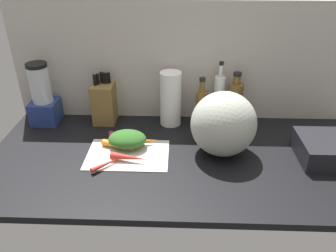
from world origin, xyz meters
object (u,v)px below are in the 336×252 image
(bottle_1, at_px, (218,100))
(bottle_0, at_px, (201,107))
(carrot_6, at_px, (120,139))
(paper_towel_roll, at_px, (171,99))
(winter_squash, at_px, (223,124))
(blender_appliance, at_px, (43,98))
(cutting_board, at_px, (128,154))
(carrot_4, at_px, (121,139))
(knife_block, at_px, (104,102))
(carrot_1, at_px, (129,157))
(carrot_3, at_px, (131,140))
(dish_rack, at_px, (329,150))
(carrot_0, at_px, (120,146))
(carrot_2, at_px, (128,142))
(carrot_5, at_px, (144,141))
(bottle_2, at_px, (234,103))
(carrot_7, at_px, (107,163))

(bottle_1, bearing_deg, bottle_0, -164.09)
(carrot_6, bearing_deg, paper_towel_roll, 41.07)
(winter_squash, relative_size, blender_appliance, 0.90)
(cutting_board, distance_m, carrot_4, 0.11)
(blender_appliance, height_order, bottle_1, bottle_1)
(winter_squash, height_order, knife_block, winter_squash)
(winter_squash, xyz_separation_m, paper_towel_roll, (-0.24, 0.26, -0.00))
(carrot_1, distance_m, carrot_3, 0.15)
(paper_towel_roll, bearing_deg, carrot_3, -130.95)
(winter_squash, xyz_separation_m, dish_rack, (0.46, -0.04, -0.10))
(carrot_0, relative_size, carrot_6, 1.22)
(winter_squash, height_order, bottle_0, winter_squash)
(paper_towel_roll, relative_size, dish_rack, 1.10)
(knife_block, bearing_deg, bottle_1, -1.88)
(bottle_0, bearing_deg, carrot_2, -149.47)
(carrot_6, distance_m, bottle_0, 0.43)
(carrot_3, relative_size, blender_appliance, 0.53)
(carrot_4, bearing_deg, carrot_6, -133.18)
(knife_block, xyz_separation_m, bottle_0, (0.50, -0.04, -0.00))
(cutting_board, height_order, bottle_1, bottle_1)
(carrot_5, bearing_deg, dish_rack, -5.30)
(carrot_6, bearing_deg, knife_block, 116.21)
(carrot_2, distance_m, dish_rack, 0.89)
(winter_squash, relative_size, knife_block, 1.10)
(carrot_0, xyz_separation_m, paper_towel_roll, (0.22, 0.27, 0.12))
(carrot_4, distance_m, knife_block, 0.26)
(cutting_board, height_order, knife_block, knife_block)
(paper_towel_roll, height_order, bottle_2, bottle_2)
(cutting_board, xyz_separation_m, blender_appliance, (-0.47, 0.29, 0.13))
(cutting_board, height_order, carrot_0, carrot_0)
(carrot_6, bearing_deg, bottle_0, 24.83)
(carrot_3, bearing_deg, dish_rack, -6.06)
(carrot_0, xyz_separation_m, bottle_2, (0.54, 0.27, 0.10))
(carrot_6, distance_m, knife_block, 0.26)
(carrot_1, height_order, carrot_5, carrot_1)
(carrot_2, relative_size, carrot_7, 0.99)
(carrot_5, relative_size, bottle_1, 0.38)
(carrot_1, bearing_deg, bottle_2, 36.24)
(carrot_3, height_order, paper_towel_roll, paper_towel_roll)
(carrot_4, bearing_deg, knife_block, 117.34)
(carrot_3, xyz_separation_m, blender_appliance, (-0.47, 0.20, 0.12))
(bottle_2, distance_m, dish_rack, 0.48)
(paper_towel_roll, distance_m, bottle_0, 0.16)
(carrot_5, xyz_separation_m, paper_towel_roll, (0.12, 0.22, 0.12))
(carrot_1, bearing_deg, knife_block, 115.04)
(cutting_board, xyz_separation_m, carrot_3, (0.00, 0.10, 0.01))
(carrot_2, height_order, carrot_7, carrot_2)
(cutting_board, distance_m, bottle_2, 0.60)
(knife_block, height_order, blender_appliance, blender_appliance)
(carrot_0, relative_size, carrot_3, 1.05)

